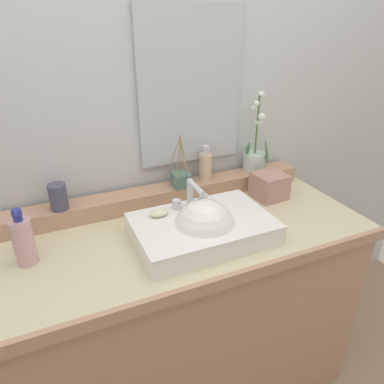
% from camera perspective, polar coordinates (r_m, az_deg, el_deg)
% --- Properties ---
extents(wall_back, '(3.28, 0.20, 2.60)m').
position_cam_1_polar(wall_back, '(1.55, -7.23, 15.77)').
color(wall_back, silver).
rests_on(wall_back, ground).
extents(vanity_cabinet, '(1.37, 0.61, 0.86)m').
position_cam_1_polar(vanity_cabinet, '(1.61, -0.76, -18.93)').
color(vanity_cabinet, tan).
rests_on(vanity_cabinet, ground).
extents(back_ledge, '(1.30, 0.10, 0.07)m').
position_cam_1_polar(back_ledge, '(1.52, -4.42, -0.44)').
color(back_ledge, tan).
rests_on(back_ledge, vanity_cabinet).
extents(sink_basin, '(0.49, 0.32, 0.26)m').
position_cam_1_polar(sink_basin, '(1.27, 1.87, -5.95)').
color(sink_basin, white).
rests_on(sink_basin, vanity_cabinet).
extents(soap_bar, '(0.07, 0.04, 0.02)m').
position_cam_1_polar(soap_bar, '(1.28, -5.38, -3.38)').
color(soap_bar, beige).
rests_on(soap_bar, sink_basin).
extents(potted_plant, '(0.11, 0.11, 0.36)m').
position_cam_1_polar(potted_plant, '(1.67, 10.07, 5.97)').
color(potted_plant, silver).
rests_on(potted_plant, back_ledge).
extents(soap_dispenser, '(0.06, 0.06, 0.16)m').
position_cam_1_polar(soap_dispenser, '(1.55, 2.18, 4.26)').
color(soap_dispenser, beige).
rests_on(soap_dispenser, back_ledge).
extents(tumbler_cup, '(0.07, 0.07, 0.10)m').
position_cam_1_polar(tumbler_cup, '(1.40, -20.69, -0.74)').
color(tumbler_cup, '#45455B').
rests_on(tumbler_cup, back_ledge).
extents(reed_diffuser, '(0.09, 0.09, 0.23)m').
position_cam_1_polar(reed_diffuser, '(1.50, -1.79, 2.07)').
color(reed_diffuser, '#4E7466').
rests_on(reed_diffuser, back_ledge).
extents(lotion_bottle, '(0.07, 0.07, 0.19)m').
position_cam_1_polar(lotion_bottle, '(1.25, -25.46, -7.07)').
color(lotion_bottle, '#CDA0A4').
rests_on(lotion_bottle, vanity_cabinet).
extents(tissue_box, '(0.14, 0.14, 0.11)m').
position_cam_1_polar(tissue_box, '(1.58, 12.32, 0.98)').
color(tissue_box, tan).
rests_on(tissue_box, vanity_cabinet).
extents(mirror, '(0.45, 0.02, 0.62)m').
position_cam_1_polar(mirror, '(1.49, -0.19, 16.40)').
color(mirror, silver).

